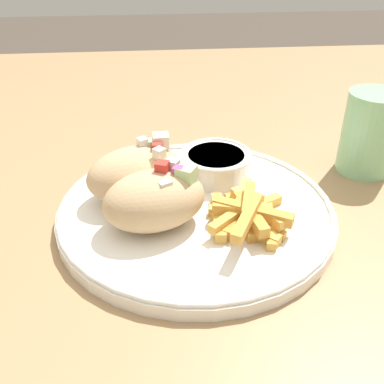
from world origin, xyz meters
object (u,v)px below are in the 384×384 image
(sauce_ramekin, at_px, (216,163))
(water_glass, at_px, (369,137))
(fries_pile, at_px, (246,214))
(pita_sandwich_near, at_px, (155,199))
(plate, at_px, (192,210))
(pita_sandwich_far, at_px, (136,173))

(sauce_ramekin, distance_m, water_glass, 0.20)
(fries_pile, distance_m, water_glass, 0.22)
(fries_pile, bearing_deg, sauce_ramekin, 100.15)
(pita_sandwich_near, xyz_separation_m, water_glass, (0.28, 0.12, 0.00))
(plate, bearing_deg, sauce_ramekin, 61.87)
(pita_sandwich_far, xyz_separation_m, fries_pile, (0.11, -0.07, -0.02))
(plate, distance_m, pita_sandwich_far, 0.08)
(sauce_ramekin, bearing_deg, water_glass, 6.56)
(plate, distance_m, fries_pile, 0.07)
(pita_sandwich_far, bearing_deg, fries_pile, -53.56)
(plate, distance_m, pita_sandwich_near, 0.06)
(plate, xyz_separation_m, water_glass, (0.24, 0.09, 0.04))
(sauce_ramekin, bearing_deg, pita_sandwich_far, -159.63)
(sauce_ramekin, bearing_deg, pita_sandwich_near, -129.13)
(pita_sandwich_near, relative_size, pita_sandwich_far, 0.95)
(pita_sandwich_far, bearing_deg, sauce_ramekin, -3.14)
(pita_sandwich_near, distance_m, pita_sandwich_far, 0.06)
(plate, height_order, pita_sandwich_near, pita_sandwich_near)
(pita_sandwich_far, bearing_deg, pita_sandwich_near, -94.39)
(plate, bearing_deg, pita_sandwich_near, -146.34)
(water_glass, bearing_deg, fries_pile, -145.60)
(fries_pile, height_order, water_glass, water_glass)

